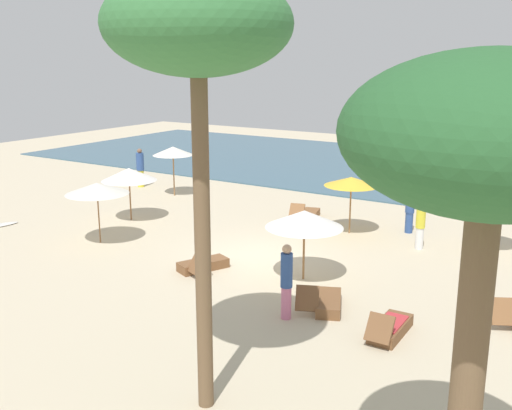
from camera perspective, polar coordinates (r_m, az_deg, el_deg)
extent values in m
plane|color=beige|center=(19.08, -0.04, -4.88)|extent=(60.00, 60.00, 0.00)
cube|color=#3D6075|center=(34.21, 15.44, 3.12)|extent=(48.00, 16.00, 0.06)
cylinder|color=brown|center=(23.49, -12.01, 0.97)|extent=(0.06, 0.06, 2.01)
cone|color=white|center=(23.33, -12.11, 2.90)|extent=(2.13, 2.13, 0.49)
cylinder|color=brown|center=(20.82, 22.05, -1.30)|extent=(0.05, 0.05, 2.10)
cone|color=silver|center=(20.62, 22.26, 0.99)|extent=(1.85, 1.85, 0.49)
cylinder|color=brown|center=(20.80, -14.88, -0.82)|extent=(0.05, 0.05, 2.04)
cone|color=silver|center=(20.60, -15.03, 1.56)|extent=(2.13, 2.13, 0.38)
cylinder|color=olive|center=(27.34, -7.91, 3.17)|extent=(0.06, 0.06, 2.22)
cone|color=silver|center=(27.18, -7.98, 5.17)|extent=(1.84, 1.84, 0.39)
cylinder|color=olive|center=(21.49, 9.04, -0.09)|extent=(0.06, 0.06, 2.01)
cone|color=gold|center=(21.29, 9.14, 2.25)|extent=(1.93, 1.93, 0.32)
cylinder|color=olive|center=(16.87, 4.62, -3.94)|extent=(0.06, 0.06, 1.98)
cone|color=white|center=(16.64, 4.67, -1.34)|extent=(2.21, 2.21, 0.49)
cube|color=brown|center=(23.44, 5.13, -0.98)|extent=(0.99, 1.61, 0.28)
cube|color=brown|center=(22.88, 3.94, -0.60)|extent=(0.68, 0.61, 0.54)
cube|color=brown|center=(14.19, 12.80, -11.51)|extent=(0.62, 1.51, 0.28)
cube|color=brown|center=(13.47, 11.79, -11.52)|extent=(0.58, 0.45, 0.57)
cube|color=#BF3338|center=(14.13, 12.83, -10.94)|extent=(0.53, 1.06, 0.03)
cube|color=brown|center=(15.12, 22.70, -9.41)|extent=(0.68, 0.60, 0.60)
cube|color=brown|center=(17.90, -5.10, -5.75)|extent=(1.15, 1.61, 0.28)
cube|color=brown|center=(17.17, -5.68, -5.60)|extent=(0.69, 0.61, 0.58)
cube|color=brown|center=(15.30, 6.99, -9.32)|extent=(1.15, 1.61, 0.28)
cube|color=brown|center=(14.77, 4.94, -8.91)|extent=(0.70, 0.63, 0.57)
cylinder|color=white|center=(20.35, 15.42, -3.10)|extent=(0.35, 0.35, 0.73)
cylinder|color=yellow|center=(20.15, 15.55, -1.07)|extent=(0.41, 0.41, 0.76)
sphere|color=brown|center=(20.04, 15.64, 0.24)|extent=(0.21, 0.21, 0.21)
cylinder|color=yellow|center=(29.64, -11.00, 2.51)|extent=(0.31, 0.31, 0.82)
cylinder|color=#2D4C8C|center=(29.49, -11.08, 4.10)|extent=(0.37, 0.37, 0.85)
sphere|color=brown|center=(29.40, -11.13, 5.12)|extent=(0.23, 0.23, 0.23)
cylinder|color=#D17299|center=(14.55, 2.92, -9.35)|extent=(0.35, 0.35, 0.81)
cylinder|color=#2D4C8C|center=(14.24, 2.96, -6.27)|extent=(0.41, 0.41, 0.85)
sphere|color=tan|center=(14.07, 2.99, -4.26)|extent=(0.23, 0.23, 0.23)
cylinder|color=#2D4C8C|center=(22.14, 14.48, -1.64)|extent=(0.30, 0.30, 0.75)
cylinder|color=#2D4C8C|center=(21.95, 14.60, 0.29)|extent=(0.35, 0.35, 0.79)
sphere|color=brown|center=(21.84, 14.68, 1.54)|extent=(0.21, 0.21, 0.21)
cylinder|color=brown|center=(7.31, 19.48, -17.39)|extent=(0.37, 0.37, 4.90)
ellipsoid|color=#285B2D|center=(6.34, 21.66, 6.43)|extent=(3.05, 3.05, 1.68)
cylinder|color=brown|center=(10.18, -5.15, -3.74)|extent=(0.28, 0.28, 6.14)
ellipsoid|color=#38753D|center=(9.72, -5.63, 16.93)|extent=(3.02, 3.02, 1.66)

